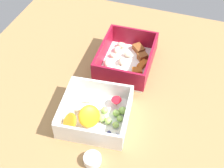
% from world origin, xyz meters
% --- Properties ---
extents(table_surface, '(0.80, 0.80, 0.02)m').
position_xyz_m(table_surface, '(0.00, 0.00, 0.01)').
color(table_surface, '#9E7547').
rests_on(table_surface, ground).
extents(pasta_container, '(0.18, 0.14, 0.06)m').
position_xyz_m(pasta_container, '(-0.10, 0.00, 0.04)').
color(pasta_container, white).
rests_on(pasta_container, table_surface).
extents(fruit_bowl, '(0.16, 0.17, 0.05)m').
position_xyz_m(fruit_bowl, '(0.09, -0.01, 0.04)').
color(fruit_bowl, white).
rests_on(fruit_bowl, table_surface).
extents(paper_cup_liner, '(0.04, 0.04, 0.02)m').
position_xyz_m(paper_cup_liner, '(0.20, 0.02, 0.03)').
color(paper_cup_liner, white).
rests_on(paper_cup_liner, table_surface).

